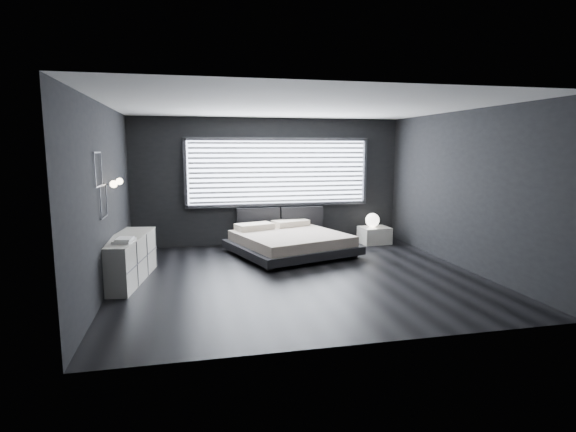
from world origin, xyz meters
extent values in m
plane|color=black|center=(0.00, 0.00, 0.00)|extent=(6.00, 6.00, 0.00)
plane|color=silver|center=(0.00, 0.00, 2.80)|extent=(6.00, 6.00, 0.00)
cube|color=black|center=(0.00, 2.75, 1.40)|extent=(6.00, 0.04, 2.80)
cube|color=black|center=(0.00, -2.75, 1.40)|extent=(6.00, 0.04, 2.80)
cube|color=black|center=(-3.00, 0.00, 1.40)|extent=(0.04, 5.50, 2.80)
cube|color=black|center=(3.00, 0.00, 1.40)|extent=(0.04, 5.50, 2.80)
cube|color=white|center=(0.20, 2.73, 1.61)|extent=(4.00, 0.02, 1.38)
cube|color=#47474C|center=(-1.84, 2.70, 1.61)|extent=(0.06, 0.08, 1.48)
cube|color=#47474C|center=(2.24, 2.70, 1.61)|extent=(0.06, 0.08, 1.48)
cube|color=#47474C|center=(0.20, 2.70, 2.34)|extent=(4.14, 0.08, 0.06)
cube|color=#47474C|center=(0.20, 2.70, 0.88)|extent=(4.14, 0.08, 0.06)
cube|color=silver|center=(0.20, 2.67, 1.61)|extent=(3.94, 0.03, 1.32)
cube|color=black|center=(-0.28, 2.64, 0.57)|extent=(0.96, 0.16, 0.52)
cube|color=black|center=(0.72, 2.64, 0.57)|extent=(0.96, 0.16, 0.52)
cylinder|color=silver|center=(-2.95, 0.05, 1.60)|extent=(0.10, 0.02, 0.02)
sphere|color=#FFE5B7|center=(-2.88, 0.05, 1.60)|extent=(0.11, 0.11, 0.11)
cylinder|color=silver|center=(-2.95, 0.65, 1.60)|extent=(0.10, 0.02, 0.02)
sphere|color=#FFE5B7|center=(-2.88, 0.65, 1.60)|extent=(0.11, 0.11, 0.11)
cube|color=#47474C|center=(-2.98, -0.55, 2.08)|extent=(0.01, 0.46, 0.02)
cube|color=#47474C|center=(-2.98, -0.55, 1.62)|extent=(0.01, 0.46, 0.02)
cube|color=#47474C|center=(-2.98, -0.32, 1.85)|extent=(0.01, 0.02, 0.46)
cube|color=#47474C|center=(-2.98, -0.78, 1.85)|extent=(0.01, 0.02, 0.46)
cube|color=#47474C|center=(-2.98, -0.30, 1.61)|extent=(0.01, 0.46, 0.02)
cube|color=#47474C|center=(-2.98, -0.30, 1.15)|extent=(0.01, 0.46, 0.02)
cube|color=#47474C|center=(-2.98, -0.07, 1.38)|extent=(0.01, 0.02, 0.46)
cube|color=#47474C|center=(-2.98, -0.53, 1.38)|extent=(0.01, 0.02, 0.46)
cube|color=black|center=(-0.42, 0.46, 0.04)|extent=(0.15, 0.15, 0.08)
cube|color=black|center=(1.37, 1.04, 0.04)|extent=(0.15, 0.15, 0.08)
cube|color=black|center=(-0.93, 2.06, 0.04)|extent=(0.15, 0.15, 0.08)
cube|color=black|center=(0.85, 2.64, 0.04)|extent=(0.15, 0.15, 0.08)
cube|color=black|center=(0.22, 1.55, 0.16)|extent=(2.70, 2.64, 0.16)
cube|color=#B7A795|center=(0.22, 1.55, 0.34)|extent=(2.43, 2.43, 0.20)
cube|color=beige|center=(-0.44, 2.15, 0.50)|extent=(0.86, 0.63, 0.13)
cube|color=beige|center=(0.40, 2.42, 0.50)|extent=(0.86, 0.63, 0.13)
cube|color=silver|center=(2.31, 2.20, 0.19)|extent=(0.67, 0.57, 0.37)
sphere|color=white|center=(2.27, 2.25, 0.53)|extent=(0.31, 0.31, 0.31)
cube|color=silver|center=(-2.78, 0.34, 0.37)|extent=(0.80, 1.88, 0.73)
cube|color=#47474C|center=(-2.52, 0.29, 0.37)|extent=(0.30, 1.78, 0.71)
cube|color=white|center=(-2.75, -0.12, 0.75)|extent=(0.33, 0.39, 0.04)
cube|color=white|center=(-2.74, -0.14, 0.79)|extent=(0.26, 0.33, 0.03)
camera|label=1|loc=(-1.77, -7.14, 2.14)|focal=28.00mm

